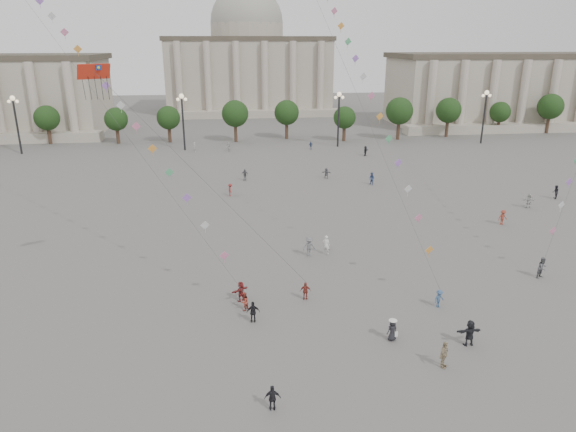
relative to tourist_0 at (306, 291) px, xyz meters
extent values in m
plane|color=#595553|center=(0.83, -7.51, -0.77)|extent=(360.00, 360.00, 0.00)
cube|color=#AB9E8F|center=(75.83, 87.49, 7.23)|extent=(80.00, 22.00, 16.00)
cube|color=#463F33|center=(75.83, 87.49, 15.83)|extent=(81.60, 22.44, 1.20)
cube|color=#AB9E8F|center=(0.83, 122.49, 9.23)|extent=(46.00, 30.00, 20.00)
cube|color=#463F33|center=(0.83, 122.49, 19.83)|extent=(46.92, 30.60, 1.20)
cube|color=#AB9E8F|center=(0.83, 105.49, 0.23)|extent=(48.30, 4.00, 2.00)
cylinder|color=#AB9E8F|center=(0.83, 122.49, 21.73)|extent=(21.00, 21.00, 5.00)
sphere|color=#99988B|center=(0.83, 122.49, 24.23)|extent=(21.00, 21.00, 21.00)
cylinder|color=#3A271D|center=(-41.17, 70.49, 0.99)|extent=(0.70, 0.70, 3.52)
sphere|color=black|center=(-41.17, 70.49, 4.67)|extent=(5.12, 5.12, 5.12)
cylinder|color=#3A271D|center=(-29.17, 70.49, 0.99)|extent=(0.70, 0.70, 3.52)
sphere|color=black|center=(-29.17, 70.49, 4.67)|extent=(5.12, 5.12, 5.12)
cylinder|color=#3A271D|center=(-17.17, 70.49, 0.99)|extent=(0.70, 0.70, 3.52)
sphere|color=black|center=(-17.17, 70.49, 4.67)|extent=(5.12, 5.12, 5.12)
cylinder|color=#3A271D|center=(-5.17, 70.49, 0.99)|extent=(0.70, 0.70, 3.52)
sphere|color=black|center=(-5.17, 70.49, 4.67)|extent=(5.12, 5.12, 5.12)
cylinder|color=#3A271D|center=(6.83, 70.49, 0.99)|extent=(0.70, 0.70, 3.52)
sphere|color=black|center=(6.83, 70.49, 4.67)|extent=(5.12, 5.12, 5.12)
cylinder|color=#3A271D|center=(18.83, 70.49, 0.99)|extent=(0.70, 0.70, 3.52)
sphere|color=black|center=(18.83, 70.49, 4.67)|extent=(5.12, 5.12, 5.12)
cylinder|color=#3A271D|center=(30.83, 70.49, 0.99)|extent=(0.70, 0.70, 3.52)
sphere|color=black|center=(30.83, 70.49, 4.67)|extent=(5.12, 5.12, 5.12)
cylinder|color=#3A271D|center=(42.83, 70.49, 0.99)|extent=(0.70, 0.70, 3.52)
sphere|color=black|center=(42.83, 70.49, 4.67)|extent=(5.12, 5.12, 5.12)
cylinder|color=#3A271D|center=(54.83, 70.49, 0.99)|extent=(0.70, 0.70, 3.52)
sphere|color=black|center=(54.83, 70.49, 4.67)|extent=(5.12, 5.12, 5.12)
cylinder|color=#3A271D|center=(66.83, 70.49, 0.99)|extent=(0.70, 0.70, 3.52)
sphere|color=black|center=(66.83, 70.49, 4.67)|extent=(5.12, 5.12, 5.12)
cylinder|color=#262628|center=(-44.17, 62.49, 4.23)|extent=(0.36, 0.36, 10.00)
sphere|color=#FFE5B2|center=(-44.17, 62.49, 9.43)|extent=(0.90, 0.90, 0.90)
sphere|color=#FFE5B2|center=(-44.87, 62.49, 8.83)|extent=(0.60, 0.60, 0.60)
sphere|color=#FFE5B2|center=(-43.47, 62.49, 8.83)|extent=(0.60, 0.60, 0.60)
cylinder|color=#262628|center=(-14.17, 62.49, 4.23)|extent=(0.36, 0.36, 10.00)
sphere|color=#FFE5B2|center=(-14.17, 62.49, 9.43)|extent=(0.90, 0.90, 0.90)
sphere|color=#FFE5B2|center=(-14.87, 62.49, 8.83)|extent=(0.60, 0.60, 0.60)
sphere|color=#FFE5B2|center=(-13.47, 62.49, 8.83)|extent=(0.60, 0.60, 0.60)
cylinder|color=#262628|center=(15.83, 62.49, 4.23)|extent=(0.36, 0.36, 10.00)
sphere|color=#FFE5B2|center=(15.83, 62.49, 9.43)|extent=(0.90, 0.90, 0.90)
sphere|color=#FFE5B2|center=(15.13, 62.49, 8.83)|extent=(0.60, 0.60, 0.60)
sphere|color=#FFE5B2|center=(16.53, 62.49, 8.83)|extent=(0.60, 0.60, 0.60)
cylinder|color=#262628|center=(45.83, 62.49, 4.23)|extent=(0.36, 0.36, 10.00)
sphere|color=#FFE5B2|center=(45.83, 62.49, 9.43)|extent=(0.90, 0.90, 0.90)
sphere|color=#FFE5B2|center=(45.13, 62.49, 8.83)|extent=(0.60, 0.60, 0.60)
sphere|color=#FFE5B2|center=(46.53, 62.49, 8.83)|extent=(0.60, 0.60, 0.60)
imported|color=navy|center=(10.07, 60.49, 0.00)|extent=(0.97, 0.66, 1.52)
imported|color=#222327|center=(10.22, -7.84, 0.18)|extent=(1.78, 0.63, 1.89)
imported|color=silver|center=(-5.80, 60.49, 0.09)|extent=(1.12, 1.64, 1.70)
imported|color=slate|center=(1.66, 8.79, 0.21)|extent=(1.34, 0.89, 1.95)
imported|color=beige|center=(31.47, 20.74, 0.16)|extent=(1.78, 0.79, 1.85)
imported|color=brown|center=(25.03, 15.20, 0.10)|extent=(1.22, 0.83, 1.74)
imported|color=#222328|center=(19.08, 53.42, 0.13)|extent=(1.45, 1.63, 1.79)
imported|color=#B3B2AF|center=(-12.14, 60.49, 0.18)|extent=(0.64, 0.80, 1.89)
imported|color=slate|center=(8.92, 38.15, 0.05)|extent=(1.60, 0.96, 1.64)
imported|color=white|center=(3.41, 9.09, 0.21)|extent=(0.85, 0.77, 1.94)
imported|color=#5D5D62|center=(-3.51, 38.38, 0.12)|extent=(1.11, 0.68, 1.77)
imported|color=maroon|center=(-5.75, 30.37, 0.09)|extent=(0.79, 1.19, 1.71)
imported|color=tan|center=(7.44, -10.06, 0.16)|extent=(1.10, 1.07, 1.84)
imported|color=#394D80|center=(14.80, 33.69, 0.15)|extent=(1.08, 1.13, 1.83)
imported|color=black|center=(37.14, 23.96, 0.16)|extent=(1.07, 1.13, 1.86)
imported|color=maroon|center=(0.00, 0.00, 0.00)|extent=(0.95, 0.51, 1.53)
imported|color=black|center=(-4.39, -3.05, 0.08)|extent=(0.99, 0.41, 1.68)
imported|color=maroon|center=(-5.21, 0.39, 0.08)|extent=(1.56, 1.32, 1.68)
imported|color=black|center=(-3.81, -12.82, 0.03)|extent=(0.96, 0.45, 1.59)
imported|color=#A13A2B|center=(-4.99, -1.15, -0.02)|extent=(0.90, 0.92, 1.50)
imported|color=#38557E|center=(10.26, -2.46, -0.03)|extent=(1.10, 0.92, 1.48)
imported|color=#57585B|center=(21.40, 1.60, 0.19)|extent=(1.15, 1.05, 1.91)
imported|color=black|center=(5.14, -6.63, 0.03)|extent=(0.90, 0.74, 1.59)
cone|color=white|center=(5.14, -6.63, 0.85)|extent=(0.52, 0.52, 0.14)
cylinder|color=white|center=(5.14, -6.63, 0.79)|extent=(0.60, 0.60, 0.02)
cube|color=white|center=(5.39, -6.78, -0.22)|extent=(0.22, 0.10, 0.35)
cube|color=red|center=(-14.62, 0.37, 17.20)|extent=(2.16, 1.56, 1.02)
cube|color=#1A9020|center=(-14.97, 0.33, 17.45)|extent=(0.40, 0.34, 0.34)
cube|color=#1D3D9E|center=(-14.27, 0.33, 17.45)|extent=(0.40, 0.34, 0.34)
sphere|color=gold|center=(-14.97, 0.29, 17.45)|extent=(0.20, 0.20, 0.20)
sphere|color=gold|center=(-14.27, 0.29, 17.45)|extent=(0.20, 0.20, 0.20)
cylinder|color=#3F3F3F|center=(-7.31, 0.18, 9.02)|extent=(0.02, 0.02, 21.95)
cylinder|color=#3F3F3F|center=(-22.90, 19.03, 20.04)|extent=(0.02, 0.02, 66.36)
cube|color=pink|center=(-6.42, 0.47, 3.24)|extent=(0.76, 0.25, 0.76)
cube|color=silver|center=(-7.85, 2.08, 5.25)|extent=(0.76, 0.25, 0.76)
cube|color=#9E66CC|center=(-9.29, 3.69, 7.10)|extent=(0.76, 0.25, 0.76)
cube|color=#4FAC72|center=(-10.72, 5.31, 8.87)|extent=(0.76, 0.25, 0.76)
cube|color=orange|center=(-12.15, 6.92, 10.57)|extent=(0.76, 0.25, 0.76)
cube|color=pink|center=(-13.58, 8.54, 12.22)|extent=(0.76, 0.25, 0.76)
cube|color=silver|center=(-15.02, 10.15, 13.82)|extent=(0.76, 0.25, 0.76)
cube|color=#9E66CC|center=(-16.45, 11.77, 15.40)|extent=(0.76, 0.25, 0.76)
cube|color=#4FAC72|center=(-17.88, 13.38, 16.94)|extent=(0.76, 0.25, 0.76)
cube|color=orange|center=(-19.31, 14.99, 18.46)|extent=(0.76, 0.25, 0.76)
cube|color=pink|center=(-20.75, 16.61, 19.95)|extent=(0.76, 0.25, 0.76)
cube|color=silver|center=(-22.18, 18.22, 21.43)|extent=(0.76, 0.25, 0.76)
cube|color=#9E66CC|center=(-23.61, 19.84, 22.89)|extent=(0.76, 0.25, 0.76)
cube|color=orange|center=(9.90, -0.53, 3.33)|extent=(0.76, 0.25, 0.76)
cube|color=pink|center=(9.54, 1.40, 5.41)|extent=(0.76, 0.25, 0.76)
cube|color=silver|center=(9.18, 3.33, 7.34)|extent=(0.76, 0.25, 0.76)
cube|color=#9E66CC|center=(8.82, 5.26, 9.17)|extent=(0.76, 0.25, 0.76)
cube|color=#4FAC72|center=(8.46, 7.19, 10.93)|extent=(0.76, 0.25, 0.76)
cube|color=orange|center=(8.10, 9.12, 12.64)|extent=(0.76, 0.25, 0.76)
cube|color=pink|center=(7.74, 11.05, 14.30)|extent=(0.76, 0.25, 0.76)
cube|color=silver|center=(7.38, 12.98, 15.93)|extent=(0.76, 0.25, 0.76)
cube|color=#9E66CC|center=(7.02, 14.91, 17.53)|extent=(0.76, 0.25, 0.76)
cube|color=#4FAC72|center=(6.66, 16.84, 19.11)|extent=(0.76, 0.25, 0.76)
cube|color=orange|center=(6.30, 18.77, 20.66)|extent=(0.76, 0.25, 0.76)
cube|color=pink|center=(5.94, 20.70, 22.19)|extent=(0.76, 0.25, 0.76)
cube|color=pink|center=(22.71, 2.92, 3.15)|extent=(0.76, 0.25, 0.76)
cube|color=silver|center=(24.03, 4.23, 5.08)|extent=(0.76, 0.25, 0.76)
cube|color=#9E66CC|center=(25.35, 5.54, 6.87)|extent=(0.76, 0.25, 0.76)
camera|label=1|loc=(-5.74, -36.87, 19.15)|focal=32.00mm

